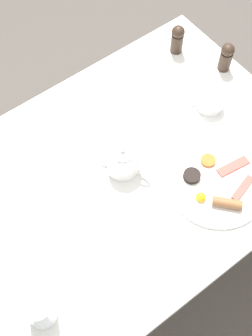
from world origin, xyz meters
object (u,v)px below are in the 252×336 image
pepper_grinder (177,39)px  knife_by_plate (60,227)px  water_glass_tall (40,310)px  salt_grinder (226,56)px  teapot_near (123,160)px  teacup_with_saucer_left (210,102)px  breakfast_plate (216,184)px  spoon_for_tea (62,145)px

pepper_grinder → knife_by_plate: pepper_grinder is taller
water_glass_tall → pepper_grinder: (0.52, -0.91, 0.00)m
salt_grinder → knife_by_plate: bearing=101.5°
teapot_near → salt_grinder: size_ratio=1.51×
water_glass_tall → salt_grinder: salt_grinder is taller
teapot_near → pepper_grinder: (0.29, -0.46, 0.01)m
teacup_with_saucer_left → salt_grinder: (0.10, -0.16, 0.03)m
teapot_near → pepper_grinder: bearing=-84.8°
breakfast_plate → knife_by_plate: bearing=69.4°
teapot_near → knife_by_plate: teapot_near is taller
breakfast_plate → salt_grinder: bearing=-45.7°
salt_grinder → teacup_with_saucer_left: bearing=122.2°
teacup_with_saucer_left → knife_by_plate: teacup_with_saucer_left is taller
teacup_with_saucer_left → spoon_for_tea: bearing=70.0°
pepper_grinder → knife_by_plate: size_ratio=0.62×
pepper_grinder → spoon_for_tea: bearing=99.4°
teapot_near → water_glass_tall: bearing=91.5°
water_glass_tall → salt_grinder: (0.35, -0.99, 0.00)m
knife_by_plate → breakfast_plate: bearing=-110.6°
teacup_with_saucer_left → spoon_for_tea: (0.18, 0.49, -0.03)m
breakfast_plate → spoon_for_tea: 0.52m
teacup_with_saucer_left → water_glass_tall: size_ratio=1.33×
breakfast_plate → pepper_grinder: (0.51, -0.27, 0.05)m
teapot_near → pepper_grinder: size_ratio=1.51×
water_glass_tall → spoon_for_tea: water_glass_tall is taller
teapot_near → teacup_with_saucer_left: (0.01, -0.38, -0.02)m
water_glass_tall → spoon_for_tea: 0.55m
water_glass_tall → breakfast_plate: bearing=-88.9°
water_glass_tall → spoon_for_tea: bearing=-38.3°
teapot_near → water_glass_tall: (-0.24, 0.45, 0.01)m
teapot_near → salt_grinder: (0.12, -0.55, 0.01)m
pepper_grinder → teapot_near: bearing=121.7°
water_glass_tall → spoon_for_tea: size_ratio=0.74×
teacup_with_saucer_left → spoon_for_tea: 0.52m
teacup_with_saucer_left → pepper_grinder: (0.27, -0.08, 0.03)m
water_glass_tall → knife_by_plate: size_ratio=0.61×
pepper_grinder → salt_grinder: 0.19m
teacup_with_saucer_left → salt_grinder: salt_grinder is taller
teacup_with_saucer_left → salt_grinder: 0.19m
salt_grinder → knife_by_plate: 0.84m
spoon_for_tea → pepper_grinder: bearing=-80.6°
knife_by_plate → pepper_grinder: bearing=-65.4°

